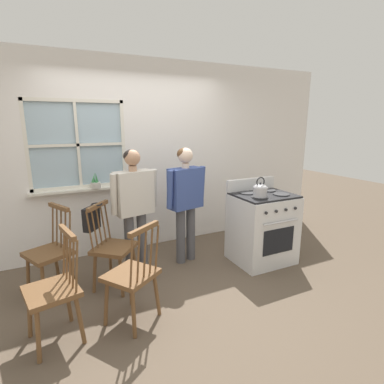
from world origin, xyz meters
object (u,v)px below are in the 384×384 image
object	(u,v)px
stove	(262,227)
potted_plant	(95,183)
kettle	(260,190)
handbag	(92,218)
chair_by_window	(113,248)
person_teen_center	(186,195)
chair_near_wall	(54,291)
chair_near_stove	(133,276)
chair_center_cluster	(50,253)
person_elderly_left	(134,200)

from	to	relation	value
stove	potted_plant	bearing A→B (deg)	150.05
kettle	potted_plant	world-z (taller)	kettle
handbag	chair_by_window	bearing A→B (deg)	-40.24
handbag	potted_plant	bearing A→B (deg)	77.38
chair_by_window	person_teen_center	bearing A→B (deg)	-36.55
kettle	chair_near_wall	bearing A→B (deg)	-171.97
stove	kettle	distance (m)	0.59
chair_by_window	stove	bearing A→B (deg)	-55.71
chair_by_window	chair_near_stove	distance (m)	0.71
chair_center_cluster	kettle	xyz separation A→B (m)	(2.39, -0.49, 0.56)
kettle	handbag	world-z (taller)	kettle
person_teen_center	chair_by_window	bearing A→B (deg)	179.68
chair_by_window	stove	xyz separation A→B (m)	(1.93, -0.20, 0.01)
kettle	handbag	xyz separation A→B (m)	(-1.94, 0.48, -0.23)
chair_by_window	kettle	world-z (taller)	kettle
chair_by_window	person_teen_center	size ratio (longest dim) A/B	0.64
person_elderly_left	potted_plant	world-z (taller)	person_elderly_left
kettle	person_elderly_left	bearing A→B (deg)	157.30
kettle	potted_plant	size ratio (longest dim) A/B	1.18
person_elderly_left	potted_plant	distance (m)	0.75
kettle	potted_plant	distance (m)	2.16
chair_near_stove	potted_plant	world-z (taller)	potted_plant
stove	kettle	size ratio (longest dim) A/B	4.39
chair_near_stove	person_teen_center	size ratio (longest dim) A/B	0.64
chair_near_wall	person_elderly_left	xyz separation A→B (m)	(0.95, 0.93, 0.46)
chair_near_wall	chair_near_stove	distance (m)	0.66
chair_near_stove	person_elderly_left	size ratio (longest dim) A/B	0.64
person_teen_center	stove	distance (m)	1.11
person_teen_center	stove	world-z (taller)	person_teen_center
person_teen_center	stove	xyz separation A→B (m)	(0.92, -0.44, -0.45)
chair_by_window	person_elderly_left	xyz separation A→B (m)	(0.34, 0.26, 0.46)
chair_by_window	chair_center_cluster	world-z (taller)	same
potted_plant	handbag	world-z (taller)	potted_plant
chair_near_stove	stove	xyz separation A→B (m)	(1.89, 0.51, 0.01)
person_elderly_left	kettle	xyz separation A→B (m)	(1.42, -0.59, 0.10)
chair_near_wall	potted_plant	size ratio (longest dim) A/B	4.61
chair_near_wall	kettle	bearing A→B (deg)	86.15
person_teen_center	chair_near_wall	bearing A→B (deg)	-164.43
handbag	person_teen_center	bearing A→B (deg)	4.09
stove	chair_near_wall	bearing A→B (deg)	-169.61
stove	potted_plant	distance (m)	2.30
person_teen_center	potted_plant	size ratio (longest dim) A/B	7.25
chair_near_wall	kettle	distance (m)	2.46
person_elderly_left	potted_plant	bearing A→B (deg)	105.99
chair_near_stove	handbag	bearing A→B (deg)	-110.72
chair_by_window	chair_near_stove	world-z (taller)	same
chair_center_cluster	person_elderly_left	bearing A→B (deg)	70.23
chair_by_window	stove	size ratio (longest dim) A/B	0.89
potted_plant	chair_center_cluster	bearing A→B (deg)	-129.55
chair_near_wall	potted_plant	xyz separation A→B (m)	(0.61, 1.58, 0.57)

